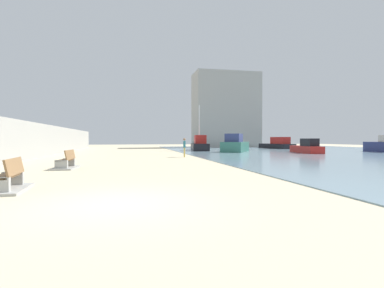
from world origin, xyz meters
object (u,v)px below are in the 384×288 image
(person_walking, at_px, (184,146))
(bench_near, at_px, (7,183))
(boat_far_left, at_px, (277,144))
(boat_distant, at_px, (235,145))
(boat_nearest, at_px, (307,148))
(bench_far, at_px, (66,164))
(boat_far_right, at_px, (200,145))

(person_walking, bearing_deg, bench_near, -118.44)
(boat_far_left, bearing_deg, boat_distant, -136.18)
(boat_nearest, bearing_deg, bench_far, -150.67)
(bench_near, xyz_separation_m, boat_distant, (15.78, 23.37, 0.60))
(bench_near, xyz_separation_m, bench_far, (0.32, 6.73, 0.00))
(person_walking, height_order, boat_far_right, boat_far_right)
(bench_near, height_order, boat_far_left, boat_far_left)
(bench_far, relative_size, boat_far_left, 0.29)
(bench_near, height_order, person_walking, person_walking)
(boat_far_left, xyz_separation_m, boat_nearest, (-4.40, -14.86, -0.08))
(bench_near, height_order, boat_nearest, boat_nearest)
(person_walking, xyz_separation_m, boat_far_left, (18.75, 18.98, -0.25))
(boat_far_right, height_order, boat_nearest, boat_far_right)
(boat_far_left, relative_size, boat_nearest, 1.36)
(boat_far_left, bearing_deg, boat_far_right, -158.75)
(boat_far_right, bearing_deg, person_walking, -108.61)
(bench_far, xyz_separation_m, boat_far_left, (26.60, 27.33, 0.46))
(bench_far, bearing_deg, bench_near, -92.76)
(person_walking, bearing_deg, bench_far, -133.20)
(boat_far_right, xyz_separation_m, boat_far_left, (14.23, 5.53, -0.08))
(bench_near, relative_size, boat_nearest, 0.39)
(person_walking, bearing_deg, boat_distant, 47.42)
(bench_far, bearing_deg, boat_far_right, 60.42)
(bench_near, relative_size, boat_far_left, 0.28)
(boat_far_right, bearing_deg, boat_far_left, 21.25)
(bench_near, distance_m, boat_far_left, 43.43)
(boat_far_left, xyz_separation_m, boat_distant, (-11.15, -10.70, 0.14))
(person_walking, xyz_separation_m, boat_far_right, (4.53, 13.44, -0.16))
(bench_far, distance_m, boat_far_right, 25.07)
(person_walking, bearing_deg, boat_far_right, 71.39)
(bench_near, bearing_deg, boat_far_left, 51.68)
(person_walking, bearing_deg, boat_far_left, 45.33)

